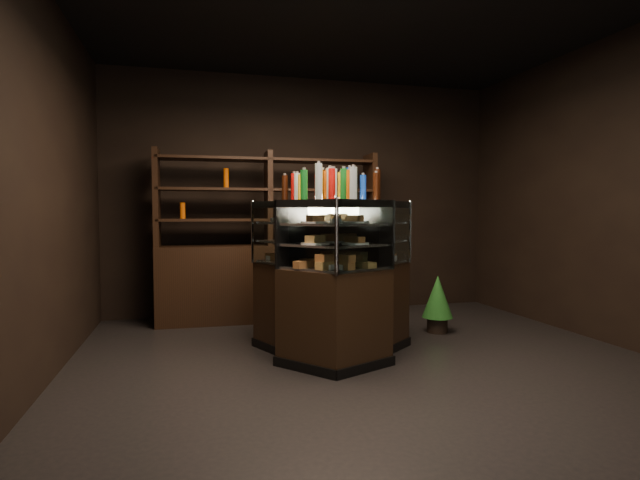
# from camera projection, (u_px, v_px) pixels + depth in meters

# --- Properties ---
(ground) EXTENTS (5.00, 5.00, 0.00)m
(ground) POSITION_uv_depth(u_px,v_px,m) (375.00, 368.00, 4.12)
(ground) COLOR black
(ground) RESTS_ON ground
(room_shell) EXTENTS (5.02, 5.02, 3.01)m
(room_shell) POSITION_uv_depth(u_px,v_px,m) (376.00, 131.00, 4.01)
(room_shell) COLOR black
(room_shell) RESTS_ON ground
(display_case) EXTENTS (1.50, 1.43, 1.40)m
(display_case) POSITION_uv_depth(u_px,v_px,m) (333.00, 303.00, 4.47)
(display_case) COLOR black
(display_case) RESTS_ON ground
(food_display) EXTENTS (1.09, 1.16, 0.43)m
(food_display) POSITION_uv_depth(u_px,v_px,m) (333.00, 239.00, 4.44)
(food_display) COLOR #B58541
(food_display) RESTS_ON display_case
(bottles_top) EXTENTS (0.92, 1.02, 0.30)m
(bottles_top) POSITION_uv_depth(u_px,v_px,m) (333.00, 185.00, 4.42)
(bottles_top) COLOR yellow
(bottles_top) RESTS_ON display_case
(potted_conifer) EXTENTS (0.32, 0.32, 0.69)m
(potted_conifer) POSITION_uv_depth(u_px,v_px,m) (438.00, 296.00, 5.33)
(potted_conifer) COLOR black
(potted_conifer) RESTS_ON ground
(back_shelving) EXTENTS (2.59, 0.47, 2.00)m
(back_shelving) POSITION_uv_depth(u_px,v_px,m) (269.00, 270.00, 5.93)
(back_shelving) COLOR black
(back_shelving) RESTS_ON ground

